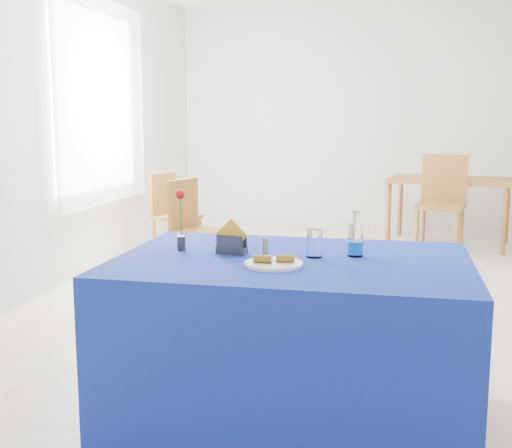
{
  "coord_description": "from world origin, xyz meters",
  "views": [
    {
      "loc": [
        0.25,
        -4.75,
        1.38
      ],
      "look_at": [
        -0.36,
        -1.97,
        0.92
      ],
      "focal_mm": 45.0,
      "sensor_mm": 36.0,
      "label": 1
    }
  ],
  "objects_px": {
    "blue_table": "(291,338)",
    "chair_win_b": "(171,210)",
    "water_bottle": "(355,241)",
    "plate": "(273,264)",
    "chair_win_a": "(193,223)",
    "chair_bg_left": "(442,197)",
    "oak_table": "(450,185)"
  },
  "relations": [
    {
      "from": "chair_win_b",
      "to": "blue_table",
      "type": "bearing_deg",
      "value": -133.76
    },
    {
      "from": "water_bottle",
      "to": "chair_win_b",
      "type": "relative_size",
      "value": 0.25
    },
    {
      "from": "water_bottle",
      "to": "chair_win_a",
      "type": "bearing_deg",
      "value": 123.98
    },
    {
      "from": "oak_table",
      "to": "water_bottle",
      "type": "bearing_deg",
      "value": -99.63
    },
    {
      "from": "blue_table",
      "to": "water_bottle",
      "type": "relative_size",
      "value": 7.44
    },
    {
      "from": "water_bottle",
      "to": "chair_bg_left",
      "type": "bearing_deg",
      "value": 80.64
    },
    {
      "from": "chair_bg_left",
      "to": "chair_win_a",
      "type": "height_order",
      "value": "chair_bg_left"
    },
    {
      "from": "oak_table",
      "to": "chair_win_a",
      "type": "height_order",
      "value": "chair_win_a"
    },
    {
      "from": "plate",
      "to": "oak_table",
      "type": "xyz_separation_m",
      "value": [
        1.09,
        4.73,
        -0.09
      ]
    },
    {
      "from": "oak_table",
      "to": "chair_win_b",
      "type": "bearing_deg",
      "value": -154.44
    },
    {
      "from": "water_bottle",
      "to": "chair_bg_left",
      "type": "xyz_separation_m",
      "value": [
        0.65,
        3.93,
        -0.23
      ]
    },
    {
      "from": "blue_table",
      "to": "chair_win_b",
      "type": "height_order",
      "value": "chair_win_b"
    },
    {
      "from": "plate",
      "to": "chair_win_b",
      "type": "relative_size",
      "value": 0.3
    },
    {
      "from": "chair_bg_left",
      "to": "chair_win_a",
      "type": "bearing_deg",
      "value": -131.35
    },
    {
      "from": "blue_table",
      "to": "water_bottle",
      "type": "xyz_separation_m",
      "value": [
        0.28,
        0.11,
        0.45
      ]
    },
    {
      "from": "blue_table",
      "to": "chair_win_a",
      "type": "relative_size",
      "value": 1.81
    },
    {
      "from": "chair_win_b",
      "to": "chair_win_a",
      "type": "bearing_deg",
      "value": -131.49
    },
    {
      "from": "blue_table",
      "to": "chair_win_a",
      "type": "distance_m",
      "value": 2.69
    },
    {
      "from": "plate",
      "to": "blue_table",
      "type": "bearing_deg",
      "value": 71.95
    },
    {
      "from": "water_bottle",
      "to": "oak_table",
      "type": "distance_m",
      "value": 4.52
    },
    {
      "from": "plate",
      "to": "chair_win_a",
      "type": "height_order",
      "value": "chair_win_a"
    },
    {
      "from": "plate",
      "to": "chair_win_b",
      "type": "distance_m",
      "value": 3.81
    },
    {
      "from": "chair_bg_left",
      "to": "chair_win_b",
      "type": "height_order",
      "value": "chair_bg_left"
    },
    {
      "from": "plate",
      "to": "water_bottle",
      "type": "xyz_separation_m",
      "value": [
        0.33,
        0.28,
        0.06
      ]
    },
    {
      "from": "oak_table",
      "to": "chair_bg_left",
      "type": "height_order",
      "value": "chair_bg_left"
    },
    {
      "from": "plate",
      "to": "chair_bg_left",
      "type": "distance_m",
      "value": 4.32
    },
    {
      "from": "blue_table",
      "to": "chair_bg_left",
      "type": "xyz_separation_m",
      "value": [
        0.92,
        4.04,
        0.22
      ]
    },
    {
      "from": "water_bottle",
      "to": "plate",
      "type": "bearing_deg",
      "value": -140.08
    },
    {
      "from": "plate",
      "to": "oak_table",
      "type": "distance_m",
      "value": 4.85
    },
    {
      "from": "oak_table",
      "to": "plate",
      "type": "bearing_deg",
      "value": -102.95
    },
    {
      "from": "chair_bg_left",
      "to": "chair_win_b",
      "type": "bearing_deg",
      "value": -151.89
    },
    {
      "from": "plate",
      "to": "chair_win_a",
      "type": "xyz_separation_m",
      "value": [
        -1.2,
        2.54,
        -0.26
      ]
    }
  ]
}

